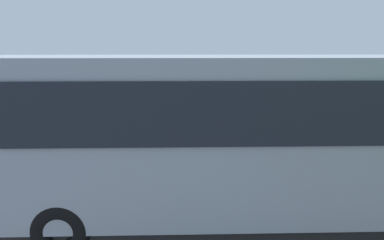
{
  "coord_description": "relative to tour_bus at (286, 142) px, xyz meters",
  "views": [
    {
      "loc": [
        0.74,
        11.73,
        3.41
      ],
      "look_at": [
        -0.21,
        -0.33,
        1.1
      ],
      "focal_mm": 35.87,
      "sensor_mm": 36.0,
      "label": 1
    }
  ],
  "objects": [
    {
      "name": "parked_motorcycle_dark",
      "position": [
        -0.67,
        -2.31,
        -1.16
      ],
      "size": [
        2.05,
        0.58,
        0.99
      ],
      "color": "black",
      "rests_on": "ground_plane"
    },
    {
      "name": "parked_motorcycle_silver",
      "position": [
        -3.45,
        -2.36,
        -1.16
      ],
      "size": [
        2.05,
        0.58,
        0.99
      ],
      "color": "black",
      "rests_on": "ground_plane"
    },
    {
      "name": "bay_line_b",
      "position": [
        1.07,
        -5.59,
        -1.64
      ],
      "size": [
        0.11,
        3.9,
        0.01
      ],
      "color": "white",
      "rests_on": "ground_plane"
    },
    {
      "name": "tour_bus",
      "position": [
        0.0,
        0.0,
        0.0
      ],
      "size": [
        11.38,
        3.03,
        3.25
      ],
      "color": "#8C939E",
      "rests_on": "ground_plane"
    },
    {
      "name": "ground_plane",
      "position": [
        1.57,
        -4.89,
        -1.65
      ],
      "size": [
        80.0,
        80.0,
        0.0
      ],
      "primitive_type": "plane",
      "color": "#424247"
    },
    {
      "name": "stunt_motorcycle",
      "position": [
        4.87,
        -8.23,
        -0.68
      ],
      "size": [
        2.05,
        0.71,
        1.56
      ],
      "color": "black",
      "rests_on": "ground_plane"
    },
    {
      "name": "bay_line_a",
      "position": [
        -1.36,
        -5.59,
        -1.64
      ],
      "size": [
        0.12,
        4.56,
        0.01
      ],
      "color": "white",
      "rests_on": "ground_plane"
    },
    {
      "name": "spectator_left",
      "position": [
        -0.31,
        -2.96,
        -0.64
      ],
      "size": [
        0.57,
        0.32,
        1.7
      ],
      "color": "#473823",
      "rests_on": "ground_plane"
    },
    {
      "name": "traffic_cone",
      "position": [
        2.12,
        -7.33,
        -1.34
      ],
      "size": [
        0.34,
        0.34,
        0.63
      ],
      "color": "orange",
      "rests_on": "ground_plane"
    },
    {
      "name": "spectator_centre",
      "position": [
        0.43,
        -2.82,
        -0.58
      ],
      "size": [
        0.58,
        0.34,
        1.78
      ],
      "color": "#473823",
      "rests_on": "ground_plane"
    },
    {
      "name": "bay_line_d",
      "position": [
        5.94,
        -5.59,
        -1.64
      ],
      "size": [
        0.11,
        3.78,
        0.01
      ],
      "color": "white",
      "rests_on": "ground_plane"
    },
    {
      "name": "spectator_far_left",
      "position": [
        -1.24,
        -3.0,
        -0.66
      ],
      "size": [
        0.58,
        0.34,
        1.68
      ],
      "color": "black",
      "rests_on": "ground_plane"
    },
    {
      "name": "bay_line_c",
      "position": [
        3.5,
        -5.59,
        -1.64
      ],
      "size": [
        0.12,
        4.7,
        0.01
      ],
      "color": "white",
      "rests_on": "ground_plane"
    }
  ]
}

